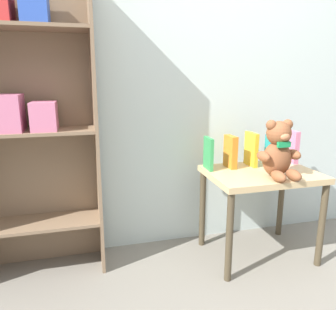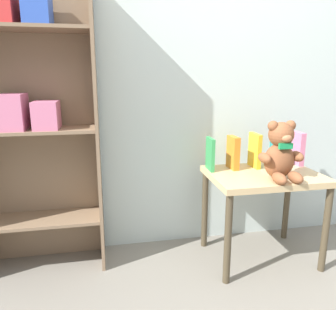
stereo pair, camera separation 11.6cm
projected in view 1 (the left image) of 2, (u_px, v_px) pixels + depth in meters
wall_back at (194, 57)px, 2.10m from camera, size 4.80×0.06×2.50m
bookshelf_side at (28, 112)px, 1.78m from camera, size 0.73×0.28×1.67m
display_table at (261, 184)px, 2.02m from camera, size 0.66×0.48×0.56m
teddy_bear at (279, 151)px, 1.87m from camera, size 0.25×0.23×0.33m
book_standing_green at (208, 153)px, 2.03m from camera, size 0.03×0.13×0.20m
book_standing_orange at (230, 152)px, 2.07m from camera, size 0.04×0.12×0.20m
book_standing_yellow at (251, 149)px, 2.11m from camera, size 0.03×0.14×0.22m
book_standing_teal at (272, 150)px, 2.15m from camera, size 0.03×0.13×0.19m
book_standing_pink at (292, 147)px, 2.18m from camera, size 0.04×0.11×0.22m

